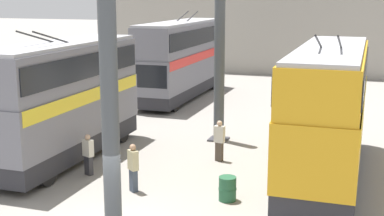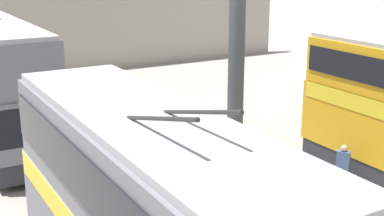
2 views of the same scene
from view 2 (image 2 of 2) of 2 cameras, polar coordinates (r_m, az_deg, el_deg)
depot_back_wall at (r=36.20m, az=-15.41°, el=9.16°), size 0.50×36.00×7.44m
support_column_far at (r=16.41m, az=4.66°, el=1.09°), size 0.89×0.89×7.08m
person_aisle_midway at (r=15.53m, az=13.96°, el=-10.05°), size 0.30×0.45×1.73m
person_by_left_row at (r=18.44m, az=15.76°, el=-6.11°), size 0.48×0.44×1.65m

